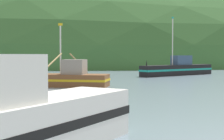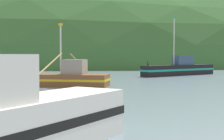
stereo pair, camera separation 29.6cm
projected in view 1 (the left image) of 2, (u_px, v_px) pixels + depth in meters
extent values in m
ellipsoid|color=#386633|center=(82.00, 61.00, 142.69)|extent=(217.35, 173.88, 66.15)
ellipsoid|color=#386633|center=(52.00, 61.00, 140.05)|extent=(194.66, 155.73, 59.22)
cube|color=brown|center=(66.00, 80.00, 28.22)|extent=(7.35, 3.67, 1.02)
cube|color=gold|center=(66.00, 80.00, 28.22)|extent=(7.42, 3.70, 0.18)
cone|color=brown|center=(29.00, 70.00, 28.73)|extent=(0.23, 0.23, 0.70)
cube|color=gray|center=(74.00, 67.00, 28.04)|extent=(2.08, 2.04, 1.22)
cylinder|color=silver|center=(60.00, 50.00, 28.18)|extent=(0.12, 0.12, 4.02)
cube|color=gold|center=(60.00, 24.00, 28.09)|extent=(0.36, 0.10, 0.20)
cylinder|color=#997F4C|center=(51.00, 63.00, 24.69)|extent=(1.01, 4.63, 1.52)
cylinder|color=#997F4C|center=(77.00, 61.00, 31.61)|extent=(1.01, 4.63, 1.52)
cube|color=black|center=(178.00, 70.00, 43.51)|extent=(10.57, 8.37, 1.34)
cube|color=teal|center=(178.00, 70.00, 43.50)|extent=(10.67, 8.45, 0.24)
cone|color=black|center=(147.00, 63.00, 40.12)|extent=(0.28, 0.28, 0.70)
cube|color=#334C6B|center=(181.00, 60.00, 43.88)|extent=(3.02, 2.69, 1.22)
cylinder|color=silver|center=(173.00, 42.00, 42.74)|extent=(0.12, 0.12, 5.85)
cube|color=teal|center=(173.00, 18.00, 42.60)|extent=(0.31, 0.24, 0.20)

